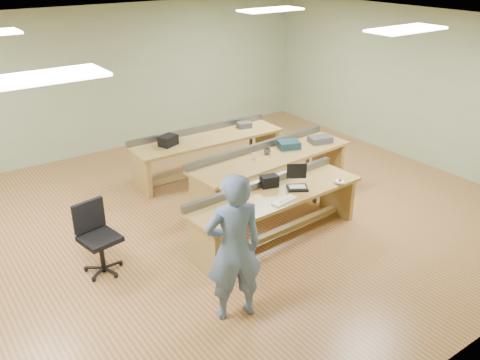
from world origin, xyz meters
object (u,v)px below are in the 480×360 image
at_px(person, 234,248).
at_px(parts_bin_teal, 289,145).
at_px(workbench_mid, 271,165).
at_px(camera_bag, 269,181).
at_px(task_chair, 99,247).
at_px(drinks_can, 254,156).
at_px(mug, 267,151).
at_px(workbench_back, 207,146).
at_px(workbench_front, 275,205).
at_px(laptop_base, 297,188).
at_px(parts_bin_grey, 320,139).

bearing_deg(person, parts_bin_teal, -123.44).
distance_m(workbench_mid, camera_bag, 1.31).
relative_size(task_chair, drinks_can, 8.35).
xyz_separation_m(task_chair, mug, (3.30, 0.57, 0.44)).
relative_size(mug, drinks_can, 1.03).
height_order(person, task_chair, person).
xyz_separation_m(workbench_back, person, (-1.97, -3.71, 0.36)).
distance_m(workbench_front, laptop_base, 0.41).
xyz_separation_m(workbench_back, drinks_can, (0.05, -1.42, 0.25)).
bearing_deg(workbench_front, person, -146.78).
xyz_separation_m(person, laptop_base, (1.85, 1.01, -0.15)).
height_order(workbench_mid, task_chair, task_chair).
bearing_deg(parts_bin_grey, workbench_front, -149.59).
bearing_deg(parts_bin_teal, mug, -179.79).
relative_size(workbench_mid, mug, 26.04).
height_order(person, camera_bag, person).
distance_m(laptop_base, drinks_can, 1.29).
relative_size(workbench_back, parts_bin_teal, 8.06).
relative_size(workbench_mid, parts_bin_teal, 8.55).
height_order(workbench_mid, person, person).
bearing_deg(task_chair, mug, 0.06).
height_order(person, parts_bin_grey, person).
height_order(workbench_back, camera_bag, camera_bag).
bearing_deg(laptop_base, workbench_mid, 99.32).
bearing_deg(parts_bin_grey, laptop_base, -142.93).
height_order(workbench_mid, parts_bin_grey, same).
relative_size(workbench_mid, parts_bin_grey, 7.83).
bearing_deg(workbench_mid, task_chair, -175.45).
bearing_deg(task_chair, parts_bin_teal, -1.16).
xyz_separation_m(person, task_chair, (-0.95, 1.80, -0.56)).
xyz_separation_m(workbench_mid, mug, (-0.03, 0.07, 0.24)).
height_order(camera_bag, drinks_can, camera_bag).
distance_m(laptop_base, mug, 1.45).
relative_size(workbench_back, laptop_base, 9.99).
distance_m(workbench_front, mug, 1.56).
distance_m(workbench_back, parts_bin_teal, 1.62).
bearing_deg(laptop_base, drinks_can, 114.23).
xyz_separation_m(workbench_front, parts_bin_teal, (1.34, 1.28, 0.26)).
distance_m(person, parts_bin_grey, 4.17).
relative_size(task_chair, parts_bin_grey, 2.43).
height_order(workbench_front, parts_bin_teal, parts_bin_teal).
height_order(workbench_back, parts_bin_grey, same).
height_order(task_chair, parts_bin_teal, task_chair).
distance_m(workbench_back, mug, 1.42).
bearing_deg(person, workbench_back, -101.27).
distance_m(workbench_mid, drinks_can, 0.44).
bearing_deg(drinks_can, parts_bin_grey, -1.27).
height_order(camera_bag, mug, camera_bag).
relative_size(workbench_back, parts_bin_grey, 7.38).
xyz_separation_m(workbench_front, person, (-1.50, -1.09, 0.36)).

